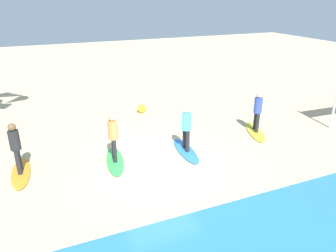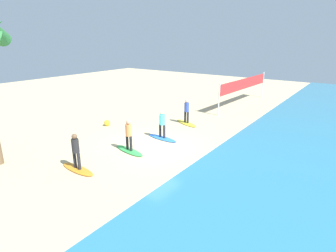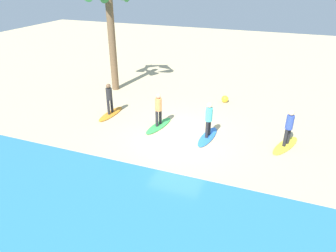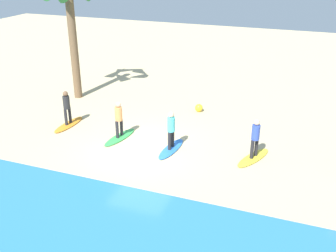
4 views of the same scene
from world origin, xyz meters
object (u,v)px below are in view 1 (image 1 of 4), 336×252
object	(u,v)px
surfboard_orange	(21,173)
beach_ball	(142,109)
surfer_orange	(15,144)
surfboard_green	(115,161)
surfer_blue	(186,125)
surfboard_yellow	(255,132)
surfboard_blue	(186,151)
surfer_green	(113,134)
surfer_yellow	(258,109)

from	to	relation	value
surfboard_orange	beach_ball	xyz separation A→B (m)	(-5.37, -3.90, 0.16)
surfer_orange	surfboard_green	bearing A→B (deg)	172.21
surfboard_green	surfboard_orange	bearing A→B (deg)	-87.94
surfer_blue	surfboard_green	xyz separation A→B (m)	(2.55, -0.26, -0.99)
surfboard_yellow	surfboard_blue	world-z (taller)	same
surfer_blue	surfboard_green	distance (m)	2.74
surfer_green	surfer_orange	world-z (taller)	same
surfer_yellow	surfboard_green	distance (m)	6.02
surfboard_yellow	surfer_yellow	distance (m)	0.99
surfer_blue	surfboard_orange	size ratio (longest dim) A/B	0.78
surfer_green	surfer_yellow	bearing A→B (deg)	-178.26
beach_ball	surfboard_green	bearing A→B (deg)	60.63
surfboard_blue	surfer_orange	size ratio (longest dim) A/B	1.28
surfboard_yellow	surfboard_green	distance (m)	5.94
surfer_yellow	surfboard_yellow	bearing A→B (deg)	0.00
surfer_green	surfboard_orange	xyz separation A→B (m)	(2.95, -0.40, -0.99)
surfer_green	surfboard_orange	distance (m)	3.14
surfer_green	surfer_orange	bearing A→B (deg)	-7.79
surfer_yellow	surfer_green	world-z (taller)	same
surfer_orange	beach_ball	bearing A→B (deg)	-144.00
surfboard_blue	surfer_green	world-z (taller)	surfer_green
surfboard_blue	surfboard_green	distance (m)	2.56
surfer_orange	surfboard_yellow	bearing A→B (deg)	178.57
surfer_blue	surfboard_green	bearing A→B (deg)	-5.74
surfboard_blue	surfer_orange	bearing A→B (deg)	-91.37
surfer_blue	surfboard_green	world-z (taller)	surfer_blue
surfboard_yellow	surfer_orange	size ratio (longest dim) A/B	1.28
surfer_blue	surfboard_blue	bearing A→B (deg)	-90.00
surfboard_green	surfboard_orange	xyz separation A→B (m)	(2.95, -0.40, 0.00)
surfboard_orange	surfer_orange	bearing A→B (deg)	2.59
surfboard_orange	surfer_green	bearing A→B (deg)	84.80
surfboard_yellow	beach_ball	size ratio (longest dim) A/B	5.18
surfboard_green	beach_ball	world-z (taller)	beach_ball
surfer_orange	surfer_blue	bearing A→B (deg)	173.16
surfboard_yellow	surfboard_blue	bearing A→B (deg)	-60.07
surfer_green	beach_ball	distance (m)	5.01
surfboard_green	surfer_orange	xyz separation A→B (m)	(2.95, -0.40, 0.99)
surfer_yellow	surfboard_blue	world-z (taller)	surfer_yellow
surfboard_orange	surfboard_yellow	bearing A→B (deg)	91.16
surfer_blue	surfer_green	distance (m)	2.56
surfboard_yellow	surfboard_orange	bearing A→B (deg)	-68.84
surfer_green	surfboard_orange	size ratio (longest dim) A/B	0.78
surfboard_orange	beach_ball	world-z (taller)	beach_ball
surfboard_orange	surfer_orange	distance (m)	0.99
surfer_orange	surfboard_orange	bearing A→B (deg)	-90.00
surfboard_orange	surfer_orange	xyz separation A→B (m)	(0.00, 0.00, 0.99)
surfer_blue	surfer_yellow	bearing A→B (deg)	-172.66
surfboard_green	beach_ball	size ratio (longest dim) A/B	5.18
surfboard_blue	surfer_orange	world-z (taller)	surfer_orange
surfboard_green	surfboard_orange	world-z (taller)	same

